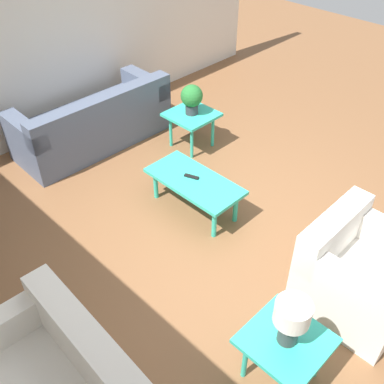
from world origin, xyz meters
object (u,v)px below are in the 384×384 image
at_px(armchair, 356,274).
at_px(side_table_lamp, 285,345).
at_px(side_table_plant, 192,118).
at_px(potted_plant, 192,98).
at_px(coffee_table, 194,183).
at_px(table_lamp, 291,318).
at_px(sofa, 94,123).

height_order(armchair, side_table_lamp, armchair).
bearing_deg(side_table_plant, armchair, 164.07).
relative_size(side_table_lamp, potted_plant, 1.49).
distance_m(side_table_lamp, potted_plant, 3.28).
distance_m(side_table_plant, potted_plant, 0.28).
distance_m(armchair, potted_plant, 2.87).
bearing_deg(coffee_table, side_table_lamp, 153.02).
bearing_deg(side_table_plant, table_lamp, 146.60).
xyz_separation_m(armchair, side_table_plant, (2.73, -0.78, 0.08)).
height_order(coffee_table, table_lamp, table_lamp).
bearing_deg(armchair, coffee_table, 92.61).
distance_m(coffee_table, side_table_lamp, 2.04).
bearing_deg(coffee_table, side_table_plant, -43.85).
distance_m(side_table_plant, table_lamp, 3.28).
xyz_separation_m(side_table_lamp, potted_plant, (2.73, -1.80, 0.28)).
relative_size(coffee_table, side_table_plant, 1.88).
xyz_separation_m(coffee_table, side_table_plant, (0.91, -0.87, 0.06)).
bearing_deg(side_table_lamp, sofa, -14.60).
height_order(armchair, side_table_plant, armchair).
relative_size(armchair, coffee_table, 0.84).
xyz_separation_m(armchair, table_lamp, (0.01, 1.02, 0.40)).
xyz_separation_m(sofa, table_lamp, (-3.66, 0.95, 0.42)).
relative_size(side_table_plant, table_lamp, 1.45).
bearing_deg(potted_plant, armchair, 164.07).
height_order(sofa, table_lamp, table_lamp).
bearing_deg(armchair, table_lamp, 179.29).
relative_size(armchair, table_lamp, 2.28).
xyz_separation_m(side_table_plant, side_table_lamp, (-2.73, 1.80, 0.00)).
height_order(sofa, side_table_plant, sofa).
height_order(armchair, table_lamp, table_lamp).
relative_size(armchair, potted_plant, 2.34).
bearing_deg(sofa, side_table_plant, 133.46).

